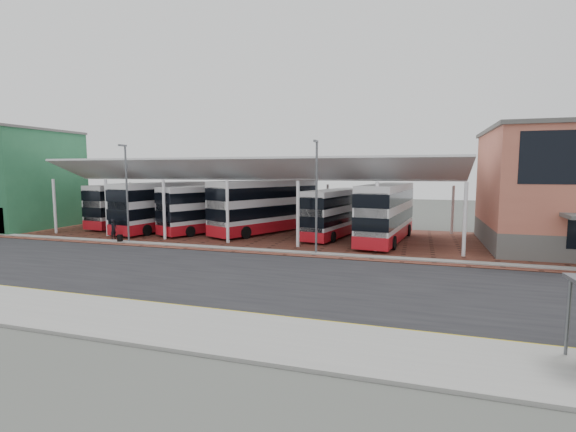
# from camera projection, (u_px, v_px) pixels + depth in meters

# --- Properties ---
(ground) EXTENTS (140.00, 140.00, 0.00)m
(ground) POSITION_uv_depth(u_px,v_px,m) (258.00, 272.00, 24.52)
(ground) COLOR #464843
(road) EXTENTS (120.00, 14.00, 0.02)m
(road) POSITION_uv_depth(u_px,v_px,m) (251.00, 276.00, 23.57)
(road) COLOR black
(road) RESTS_ON ground
(forecourt) EXTENTS (72.00, 16.00, 0.06)m
(forecourt) POSITION_uv_depth(u_px,v_px,m) (334.00, 239.00, 36.25)
(forecourt) COLOR brown
(forecourt) RESTS_ON ground
(sidewalk) EXTENTS (120.00, 4.00, 0.14)m
(sidewalk) POSITION_uv_depth(u_px,v_px,m) (171.00, 325.00, 15.98)
(sidewalk) COLOR gray
(sidewalk) RESTS_ON ground
(north_kerb) EXTENTS (120.00, 0.80, 0.14)m
(north_kerb) POSITION_uv_depth(u_px,v_px,m) (289.00, 252.00, 30.39)
(north_kerb) COLOR gray
(north_kerb) RESTS_ON ground
(yellow_line_near) EXTENTS (120.00, 0.12, 0.01)m
(yellow_line_near) POSITION_uv_depth(u_px,v_px,m) (198.00, 310.00, 17.88)
(yellow_line_near) COLOR #B8A404
(yellow_line_near) RESTS_ON road
(yellow_line_far) EXTENTS (120.00, 0.12, 0.01)m
(yellow_line_far) POSITION_uv_depth(u_px,v_px,m) (201.00, 307.00, 18.16)
(yellow_line_far) COLOR #B8A404
(yellow_line_far) RESTS_ON road
(canopy) EXTENTS (37.00, 11.63, 7.07)m
(canopy) POSITION_uv_depth(u_px,v_px,m) (252.00, 173.00, 38.90)
(canopy) COLOR white
(canopy) RESTS_ON ground
(shop_green) EXTENTS (6.40, 10.20, 10.22)m
(shop_green) POSITION_uv_depth(u_px,v_px,m) (28.00, 179.00, 43.32)
(shop_green) COLOR #2C6E44
(shop_green) RESTS_ON ground
(lamp_west) EXTENTS (0.16, 0.90, 8.07)m
(lamp_west) POSITION_uv_depth(u_px,v_px,m) (127.00, 190.00, 34.18)
(lamp_west) COLOR slate
(lamp_west) RESTS_ON ground
(lamp_east) EXTENTS (0.16, 0.90, 8.07)m
(lamp_east) POSITION_uv_depth(u_px,v_px,m) (316.00, 194.00, 29.41)
(lamp_east) COLOR slate
(lamp_east) RESTS_ON ground
(bus_0) EXTENTS (3.50, 11.04, 4.47)m
(bus_0) POSITION_uv_depth(u_px,v_px,m) (132.00, 205.00, 45.10)
(bus_0) COLOR silver
(bus_0) RESTS_ON forecourt
(bus_1) EXTENTS (4.34, 11.82, 4.76)m
(bus_1) POSITION_uv_depth(u_px,v_px,m) (163.00, 207.00, 41.56)
(bus_1) COLOR silver
(bus_1) RESTS_ON forecourt
(bus_2) EXTENTS (6.64, 10.91, 4.46)m
(bus_2) POSITION_uv_depth(u_px,v_px,m) (211.00, 209.00, 40.55)
(bus_2) COLOR silver
(bus_2) RESTS_ON forecourt
(bus_3) EXTENTS (7.61, 12.17, 4.99)m
(bus_3) POSITION_uv_depth(u_px,v_px,m) (266.00, 207.00, 39.85)
(bus_3) COLOR silver
(bus_3) RESTS_ON forecourt
(bus_4) EXTENTS (4.36, 10.54, 4.23)m
(bus_4) POSITION_uv_depth(u_px,v_px,m) (335.00, 213.00, 37.62)
(bus_4) COLOR silver
(bus_4) RESTS_ON forecourt
(bus_5) EXTENTS (4.08, 11.88, 4.80)m
(bus_5) POSITION_uv_depth(u_px,v_px,m) (386.00, 213.00, 34.92)
(bus_5) COLOR silver
(bus_5) RESTS_ON forecourt
(pedestrian) EXTENTS (0.44, 0.65, 1.74)m
(pedestrian) POSITION_uv_depth(u_px,v_px,m) (114.00, 229.00, 36.15)
(pedestrian) COLOR black
(pedestrian) RESTS_ON forecourt
(suitcase) EXTENTS (0.37, 0.27, 0.64)m
(suitcase) POSITION_uv_depth(u_px,v_px,m) (120.00, 238.00, 34.53)
(suitcase) COLOR black
(suitcase) RESTS_ON forecourt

